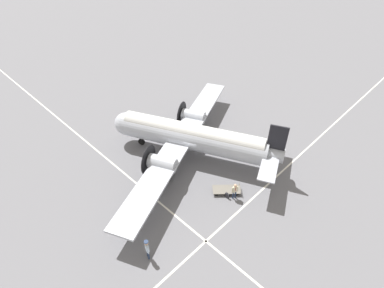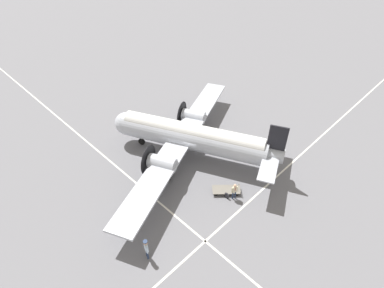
{
  "view_description": "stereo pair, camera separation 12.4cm",
  "coord_description": "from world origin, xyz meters",
  "views": [
    {
      "loc": [
        -15.87,
        16.06,
        19.18
      ],
      "look_at": [
        0.0,
        0.0,
        1.52
      ],
      "focal_mm": 28.0,
      "sensor_mm": 36.0,
      "label": 1
    },
    {
      "loc": [
        -15.96,
        15.98,
        19.18
      ],
      "look_at": [
        0.0,
        0.0,
        1.52
      ],
      "focal_mm": 28.0,
      "sensor_mm": 36.0,
      "label": 2
    }
  ],
  "objects": [
    {
      "name": "apron_line_northsouth",
      "position": [
        -7.53,
        0.0,
        0.0
      ],
      "size": [
        0.16,
        120.0,
        0.01
      ],
      "color": "silver",
      "rests_on": "ground_plane"
    },
    {
      "name": "airliner_main",
      "position": [
        0.35,
        0.16,
        2.39
      ],
      "size": [
        16.51,
        22.16,
        5.36
      ],
      "rotation": [
        0.0,
        0.0,
        0.43
      ],
      "color": "#ADB2BC",
      "rests_on": "ground_plane"
    },
    {
      "name": "baggage_cart",
      "position": [
        -5.47,
        1.3,
        0.28
      ],
      "size": [
        2.42,
        2.45,
        0.56
      ],
      "rotation": [
        0.0,
        0.0,
        0.8
      ],
      "color": "#6B665B",
      "rests_on": "ground_plane"
    },
    {
      "name": "apron_line_eastwest",
      "position": [
        0.0,
        6.16,
        0.0
      ],
      "size": [
        120.0,
        0.16,
        0.01
      ],
      "color": "silver",
      "rests_on": "ground_plane"
    },
    {
      "name": "ground_plane",
      "position": [
        0.0,
        0.0,
        0.0
      ],
      "size": [
        300.0,
        300.0,
        0.0
      ],
      "primitive_type": "plane",
      "color": "slate"
    },
    {
      "name": "crew_foreground",
      "position": [
        -5.53,
        9.94,
        1.17
      ],
      "size": [
        0.6,
        0.4,
        1.87
      ],
      "rotation": [
        0.0,
        0.0,
        2.77
      ],
      "color": "navy",
      "rests_on": "ground_plane"
    },
    {
      "name": "passenger_boarding",
      "position": [
        -6.37,
        1.4,
        1.0
      ],
      "size": [
        0.33,
        0.51,
        1.62
      ],
      "rotation": [
        0.0,
        0.0,
        1.11
      ],
      "color": "navy",
      "rests_on": "ground_plane"
    },
    {
      "name": "suitcase_near_door",
      "position": [
        -5.92,
        1.78,
        0.25
      ],
      "size": [
        0.37,
        0.13,
        0.53
      ],
      "color": "#232328",
      "rests_on": "ground_plane"
    }
  ]
}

